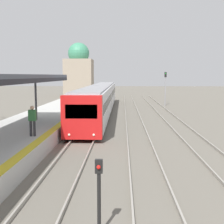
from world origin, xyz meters
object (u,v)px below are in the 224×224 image
object	(u,v)px
train_near	(100,97)
signal_post_near	(99,189)
signal_mast_far	(165,84)
person_on_platform	(32,119)

from	to	relation	value
train_near	signal_post_near	world-z (taller)	train_near
train_near	signal_post_near	bearing A→B (deg)	-86.00
signal_post_near	signal_mast_far	size ratio (longest dim) A/B	0.44
person_on_platform	train_near	xyz separation A→B (m)	(2.36, 18.80, -0.14)
signal_post_near	person_on_platform	bearing A→B (deg)	116.13
train_near	signal_post_near	distance (m)	27.62
train_near	signal_mast_far	world-z (taller)	signal_mast_far
person_on_platform	signal_post_near	size ratio (longest dim) A/B	0.81
train_near	signal_mast_far	xyz separation A→B (m)	(8.48, 8.38, 1.24)
person_on_platform	signal_post_near	bearing A→B (deg)	-63.87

